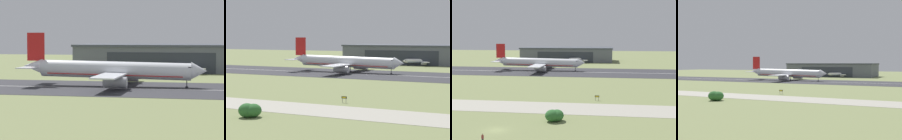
# 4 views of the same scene
# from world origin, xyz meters

# --- Properties ---
(ground_plane) EXTENTS (619.06, 619.06, 0.00)m
(ground_plane) POSITION_xyz_m (0.00, 55.12, 0.00)
(ground_plane) COLOR #7A8451
(runway_strip) EXTENTS (379.06, 43.03, 0.06)m
(runway_strip) POSITION_xyz_m (0.00, 110.23, 0.03)
(runway_strip) COLOR #333338
(runway_strip) RESTS_ON ground_plane
(runway_centreline) EXTENTS (341.15, 0.70, 0.01)m
(runway_centreline) POSITION_xyz_m (0.00, 110.23, 0.07)
(runway_centreline) COLOR silver
(runway_centreline) RESTS_ON runway_strip
(taxiway_road) EXTENTS (284.29, 14.10, 0.05)m
(taxiway_road) POSITION_xyz_m (0.00, 22.36, 0.03)
(taxiway_road) COLOR #A8A393
(taxiway_road) RESTS_ON ground_plane
(hangar_building) EXTENTS (72.21, 33.84, 11.13)m
(hangar_building) POSITION_xyz_m (-9.04, 188.36, 5.58)
(hangar_building) COLOR slate
(hangar_building) RESTS_ON ground_plane
(airplane_landing) EXTENTS (54.02, 44.82, 15.61)m
(airplane_landing) POSITION_xyz_m (-16.09, 115.10, 4.69)
(airplane_landing) COLOR silver
(airplane_landing) RESTS_ON ground_plane
(airplane_parked_centre) EXTENTS (23.85, 18.22, 7.64)m
(airplane_parked_centre) POSITION_xyz_m (4.03, 173.38, 2.61)
(airplane_parked_centre) COLOR white
(airplane_parked_centre) RESTS_ON ground_plane
(shrub_clump) EXTENTS (4.37, 4.27, 2.86)m
(shrub_clump) POSITION_xyz_m (11.29, 8.86, 1.37)
(shrub_clump) COLOR #2D662D
(shrub_clump) RESTS_ON ground_plane
(runway_sign) EXTENTS (1.39, 0.13, 1.61)m
(runway_sign) POSITION_xyz_m (20.32, 34.27, 1.19)
(runway_sign) COLOR #4C4C51
(runway_sign) RESTS_ON ground_plane
(spectator_left) EXTENTS (0.40, 0.24, 1.79)m
(spectator_left) POSITION_xyz_m (0.29, -8.09, 0.94)
(spectator_left) COLOR #282B38
(spectator_left) RESTS_ON ground_plane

